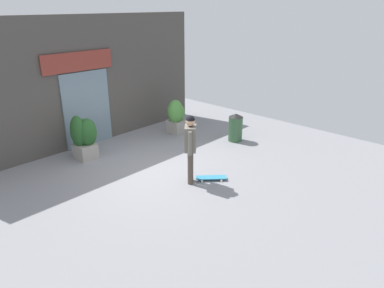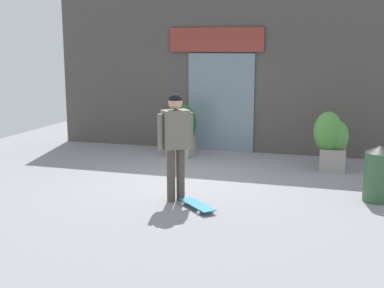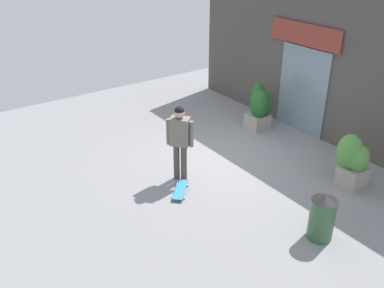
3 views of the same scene
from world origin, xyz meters
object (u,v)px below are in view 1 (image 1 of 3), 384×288
(skateboard, at_px, (211,178))
(planter_box_right, at_px, (84,136))
(skateboarder, at_px, (190,143))
(planter_box_left, at_px, (177,115))
(trash_bin, at_px, (235,127))

(skateboard, height_order, planter_box_right, planter_box_right)
(skateboarder, relative_size, planter_box_right, 1.35)
(skateboard, bearing_deg, skateboarder, -170.34)
(skateboarder, relative_size, skateboard, 2.45)
(planter_box_left, bearing_deg, planter_box_right, 172.84)
(trash_bin, bearing_deg, planter_box_right, 150.19)
(skateboard, height_order, trash_bin, trash_bin)
(skateboard, distance_m, trash_bin, 2.88)
(skateboarder, xyz_separation_m, skateboard, (0.44, -0.29, -0.97))
(skateboard, height_order, planter_box_left, planter_box_left)
(trash_bin, bearing_deg, skateboard, -155.08)
(skateboarder, height_order, skateboard, skateboarder)
(planter_box_right, bearing_deg, trash_bin, -29.81)
(skateboarder, distance_m, skateboard, 1.10)
(planter_box_left, height_order, planter_box_right, planter_box_right)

